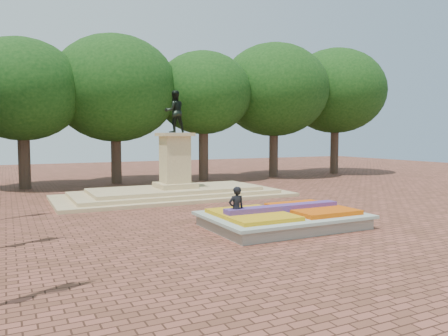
# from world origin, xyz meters

# --- Properties ---
(ground) EXTENTS (90.00, 90.00, 0.00)m
(ground) POSITION_xyz_m (0.00, 0.00, 0.00)
(ground) COLOR brown
(ground) RESTS_ON ground
(flower_bed) EXTENTS (6.30, 4.30, 0.91)m
(flower_bed) POSITION_xyz_m (1.03, -2.00, 0.38)
(flower_bed) COLOR gray
(flower_bed) RESTS_ON ground
(monument) EXTENTS (14.00, 6.00, 6.40)m
(monument) POSITION_xyz_m (0.00, 8.00, 0.88)
(monument) COLOR tan
(monument) RESTS_ON ground
(tree_row_back) EXTENTS (44.80, 8.80, 10.43)m
(tree_row_back) POSITION_xyz_m (2.33, 18.00, 6.67)
(tree_row_back) COLOR #392B1F
(tree_row_back) RESTS_ON ground
(pedestrian) EXTENTS (0.66, 0.44, 1.78)m
(pedestrian) POSITION_xyz_m (-1.16, -1.99, 0.89)
(pedestrian) COLOR black
(pedestrian) RESTS_ON ground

